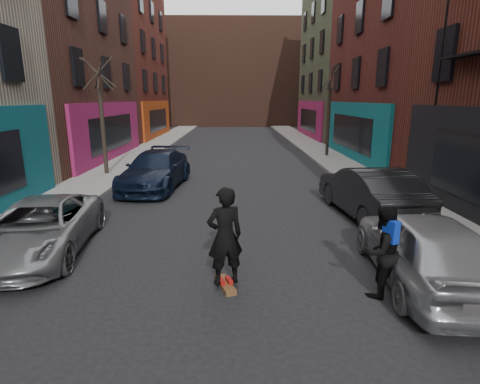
{
  "coord_description": "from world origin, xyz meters",
  "views": [
    {
      "loc": [
        0.22,
        -0.34,
        3.73
      ],
      "look_at": [
        0.32,
        8.18,
        1.6
      ],
      "focal_mm": 28.0,
      "sensor_mm": 36.0,
      "label": 1
    }
  ],
  "objects_px": {
    "tree_left_far": "(101,106)",
    "parked_left_far": "(40,228)",
    "skateboarder": "(225,236)",
    "parked_left_end": "(156,170)",
    "skateboard": "(225,285)",
    "parked_right_end": "(369,192)",
    "parked_right_far": "(424,247)",
    "pedestrian": "(382,252)",
    "tree_right_far": "(330,102)"
  },
  "relations": [
    {
      "from": "parked_left_end",
      "to": "pedestrian",
      "type": "distance_m",
      "value": 11.07
    },
    {
      "from": "parked_left_end",
      "to": "pedestrian",
      "type": "relative_size",
      "value": 2.96
    },
    {
      "from": "skateboarder",
      "to": "parked_right_far",
      "type": "bearing_deg",
      "value": 163.14
    },
    {
      "from": "tree_right_far",
      "to": "skateboarder",
      "type": "relative_size",
      "value": 3.4
    },
    {
      "from": "parked_left_far",
      "to": "parked_left_end",
      "type": "bearing_deg",
      "value": 72.3
    },
    {
      "from": "tree_left_far",
      "to": "skateboard",
      "type": "relative_size",
      "value": 8.12
    },
    {
      "from": "parked_right_end",
      "to": "skateboard",
      "type": "height_order",
      "value": "parked_right_end"
    },
    {
      "from": "skateboard",
      "to": "skateboarder",
      "type": "xyz_separation_m",
      "value": [
        0.0,
        0.0,
        1.05
      ]
    },
    {
      "from": "parked_left_far",
      "to": "skateboarder",
      "type": "xyz_separation_m",
      "value": [
        4.6,
        -1.81,
        0.45
      ]
    },
    {
      "from": "parked_left_end",
      "to": "pedestrian",
      "type": "xyz_separation_m",
      "value": [
        6.19,
        -9.17,
        0.14
      ]
    },
    {
      "from": "parked_right_end",
      "to": "skateboarder",
      "type": "height_order",
      "value": "skateboarder"
    },
    {
      "from": "parked_right_end",
      "to": "skateboarder",
      "type": "xyz_separation_m",
      "value": [
        -4.53,
        -4.7,
        0.28
      ]
    },
    {
      "from": "tree_left_far",
      "to": "skateboarder",
      "type": "relative_size",
      "value": 3.25
    },
    {
      "from": "parked_right_far",
      "to": "pedestrian",
      "type": "height_order",
      "value": "pedestrian"
    },
    {
      "from": "tree_left_far",
      "to": "parked_left_end",
      "type": "xyz_separation_m",
      "value": [
        3.0,
        -2.58,
        -2.61
      ]
    },
    {
      "from": "parked_right_end",
      "to": "pedestrian",
      "type": "height_order",
      "value": "pedestrian"
    },
    {
      "from": "parked_right_end",
      "to": "skateboard",
      "type": "relative_size",
      "value": 6.21
    },
    {
      "from": "parked_left_far",
      "to": "parked_right_far",
      "type": "distance_m",
      "value": 8.82
    },
    {
      "from": "parked_right_far",
      "to": "skateboard",
      "type": "relative_size",
      "value": 5.7
    },
    {
      "from": "parked_right_far",
      "to": "pedestrian",
      "type": "xyz_separation_m",
      "value": [
        -1.08,
        -0.5,
        0.13
      ]
    },
    {
      "from": "parked_right_end",
      "to": "pedestrian",
      "type": "relative_size",
      "value": 2.76
    },
    {
      "from": "tree_right_far",
      "to": "pedestrian",
      "type": "distance_m",
      "value": 18.23
    },
    {
      "from": "skateboarder",
      "to": "tree_left_far",
      "type": "bearing_deg",
      "value": -80.57
    },
    {
      "from": "parked_left_far",
      "to": "parked_right_end",
      "type": "distance_m",
      "value": 9.58
    },
    {
      "from": "pedestrian",
      "to": "tree_left_far",
      "type": "bearing_deg",
      "value": -72.97
    },
    {
      "from": "tree_right_far",
      "to": "parked_left_far",
      "type": "distance_m",
      "value": 19.19
    },
    {
      "from": "tree_right_far",
      "to": "parked_right_end",
      "type": "xyz_separation_m",
      "value": [
        -1.67,
        -12.71,
        -2.71
      ]
    },
    {
      "from": "tree_left_far",
      "to": "parked_left_end",
      "type": "relative_size",
      "value": 1.22
    },
    {
      "from": "tree_right_far",
      "to": "parked_right_far",
      "type": "distance_m",
      "value": 17.6
    },
    {
      "from": "parked_right_far",
      "to": "parked_right_end",
      "type": "distance_m",
      "value": 4.57
    },
    {
      "from": "tree_right_far",
      "to": "skateboard",
      "type": "distance_m",
      "value": 18.81
    },
    {
      "from": "parked_left_far",
      "to": "pedestrian",
      "type": "distance_m",
      "value": 7.89
    },
    {
      "from": "tree_left_far",
      "to": "parked_left_far",
      "type": "xyz_separation_m",
      "value": [
        1.6,
        -9.6,
        -2.73
      ]
    },
    {
      "from": "tree_left_far",
      "to": "parked_left_far",
      "type": "relative_size",
      "value": 1.38
    },
    {
      "from": "tree_left_far",
      "to": "parked_right_end",
      "type": "relative_size",
      "value": 1.31
    },
    {
      "from": "tree_right_far",
      "to": "pedestrian",
      "type": "height_order",
      "value": "tree_right_far"
    },
    {
      "from": "tree_left_far",
      "to": "tree_right_far",
      "type": "xyz_separation_m",
      "value": [
        12.4,
        6.0,
        0.15
      ]
    },
    {
      "from": "parked_right_end",
      "to": "tree_right_far",
      "type": "bearing_deg",
      "value": -103.33
    },
    {
      "from": "tree_right_far",
      "to": "parked_left_far",
      "type": "bearing_deg",
      "value": -124.7
    },
    {
      "from": "tree_right_far",
      "to": "skateboard",
      "type": "xyz_separation_m",
      "value": [
        -6.2,
        -17.41,
        -3.48
      ]
    },
    {
      "from": "skateboard",
      "to": "parked_left_far",
      "type": "bearing_deg",
      "value": 139.41
    },
    {
      "from": "parked_left_far",
      "to": "parked_left_end",
      "type": "relative_size",
      "value": 0.88
    },
    {
      "from": "parked_left_end",
      "to": "parked_right_end",
      "type": "bearing_deg",
      "value": -22.76
    },
    {
      "from": "parked_right_end",
      "to": "skateboard",
      "type": "xyz_separation_m",
      "value": [
        -4.53,
        -4.7,
        -0.77
      ]
    },
    {
      "from": "tree_left_far",
      "to": "parked_right_far",
      "type": "relative_size",
      "value": 1.42
    },
    {
      "from": "tree_left_far",
      "to": "tree_right_far",
      "type": "bearing_deg",
      "value": 25.82
    },
    {
      "from": "skateboarder",
      "to": "parked_left_far",
      "type": "bearing_deg",
      "value": -40.59
    },
    {
      "from": "parked_left_end",
      "to": "parked_right_far",
      "type": "relative_size",
      "value": 1.17
    },
    {
      "from": "pedestrian",
      "to": "parked_right_far",
      "type": "bearing_deg",
      "value": -175.89
    },
    {
      "from": "skateboard",
      "to": "skateboarder",
      "type": "distance_m",
      "value": 1.05
    }
  ]
}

